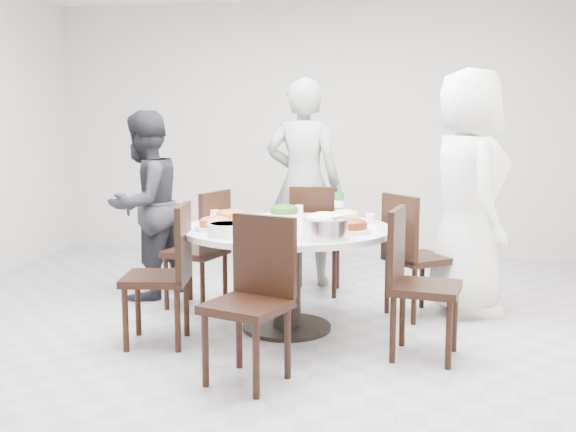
# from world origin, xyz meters

# --- Properties ---
(floor) EXTENTS (6.00, 6.00, 0.01)m
(floor) POSITION_xyz_m (0.00, 0.00, 0.00)
(floor) COLOR #A9A8AD
(floor) RESTS_ON ground
(wall_back) EXTENTS (6.00, 0.01, 2.80)m
(wall_back) POSITION_xyz_m (0.00, 3.00, 1.40)
(wall_back) COLOR silver
(wall_back) RESTS_ON ground
(wall_front) EXTENTS (6.00, 0.01, 2.80)m
(wall_front) POSITION_xyz_m (0.00, -3.00, 1.40)
(wall_front) COLOR silver
(wall_front) RESTS_ON ground
(dining_table) EXTENTS (1.50, 1.50, 0.75)m
(dining_table) POSITION_xyz_m (0.07, 0.13, 0.38)
(dining_table) COLOR white
(dining_table) RESTS_ON floor
(chair_ne) EXTENTS (0.59, 0.59, 0.95)m
(chair_ne) POSITION_xyz_m (1.02, 0.61, 0.47)
(chair_ne) COLOR black
(chair_ne) RESTS_ON floor
(chair_n) EXTENTS (0.42, 0.42, 0.95)m
(chair_n) POSITION_xyz_m (0.16, 1.21, 0.47)
(chair_n) COLOR black
(chair_n) RESTS_ON floor
(chair_nw) EXTENTS (0.52, 0.52, 0.95)m
(chair_nw) POSITION_xyz_m (-0.75, 0.59, 0.47)
(chair_nw) COLOR black
(chair_nw) RESTS_ON floor
(chair_sw) EXTENTS (0.47, 0.47, 0.95)m
(chair_sw) POSITION_xyz_m (-0.75, -0.32, 0.47)
(chair_sw) COLOR black
(chair_sw) RESTS_ON floor
(chair_s) EXTENTS (0.54, 0.54, 0.95)m
(chair_s) POSITION_xyz_m (-0.00, -0.90, 0.47)
(chair_s) COLOR black
(chair_s) RESTS_ON floor
(chair_se) EXTENTS (0.49, 0.49, 0.95)m
(chair_se) POSITION_xyz_m (1.02, -0.32, 0.47)
(chair_se) COLOR black
(chair_se) RESTS_ON floor
(diner_right) EXTENTS (0.79, 1.03, 1.89)m
(diner_right) POSITION_xyz_m (1.38, 0.79, 0.95)
(diner_right) COLOR silver
(diner_right) RESTS_ON floor
(diner_middle) EXTENTS (0.71, 0.49, 1.88)m
(diner_middle) POSITION_xyz_m (0.00, 1.53, 0.94)
(diner_middle) COLOR black
(diner_middle) RESTS_ON floor
(diner_left) EXTENTS (0.82, 0.93, 1.58)m
(diner_left) POSITION_xyz_m (-1.26, 0.85, 0.79)
(diner_left) COLOR black
(diner_left) RESTS_ON floor
(dish_greens) EXTENTS (0.28, 0.28, 0.07)m
(dish_greens) POSITION_xyz_m (-0.03, 0.64, 0.79)
(dish_greens) COLOR white
(dish_greens) RESTS_ON dining_table
(dish_pale) EXTENTS (0.27, 0.27, 0.07)m
(dish_pale) POSITION_xyz_m (0.46, 0.40, 0.79)
(dish_pale) COLOR white
(dish_pale) RESTS_ON dining_table
(dish_orange) EXTENTS (0.27, 0.27, 0.07)m
(dish_orange) POSITION_xyz_m (-0.38, 0.28, 0.79)
(dish_orange) COLOR white
(dish_orange) RESTS_ON dining_table
(dish_redbrown) EXTENTS (0.29, 0.29, 0.07)m
(dish_redbrown) POSITION_xyz_m (0.53, -0.04, 0.79)
(dish_redbrown) COLOR white
(dish_redbrown) RESTS_ON dining_table
(dish_tofu) EXTENTS (0.27, 0.27, 0.07)m
(dish_tofu) POSITION_xyz_m (-0.40, -0.09, 0.79)
(dish_tofu) COLOR white
(dish_tofu) RESTS_ON dining_table
(rice_bowl) EXTENTS (0.29, 0.29, 0.13)m
(rice_bowl) POSITION_xyz_m (0.38, -0.30, 0.81)
(rice_bowl) COLOR silver
(rice_bowl) RESTS_ON dining_table
(soup_bowl) EXTENTS (0.27, 0.27, 0.08)m
(soup_bowl) POSITION_xyz_m (-0.26, -0.30, 0.79)
(soup_bowl) COLOR white
(soup_bowl) RESTS_ON dining_table
(beverage_bottle) EXTENTS (0.07, 0.07, 0.25)m
(beverage_bottle) POSITION_xyz_m (0.40, 0.64, 0.88)
(beverage_bottle) COLOR #29682E
(beverage_bottle) RESTS_ON dining_table
(tea_cups) EXTENTS (0.07, 0.07, 0.08)m
(tea_cups) POSITION_xyz_m (0.09, 0.71, 0.79)
(tea_cups) COLOR white
(tea_cups) RESTS_ON dining_table
(chopsticks) EXTENTS (0.24, 0.04, 0.01)m
(chopsticks) POSITION_xyz_m (0.04, 0.83, 0.76)
(chopsticks) COLOR tan
(chopsticks) RESTS_ON dining_table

